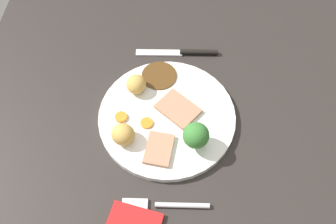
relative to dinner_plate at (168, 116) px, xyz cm
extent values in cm
cube|color=#2B2623|center=(-3.75, 0.22, -2.50)|extent=(120.00, 84.00, 3.60)
cylinder|color=white|center=(0.00, 0.00, 0.00)|extent=(27.25, 27.25, 1.40)
cylinder|color=#563819|center=(9.56, 2.38, 0.85)|extent=(7.46, 7.46, 0.30)
cube|color=tan|center=(-7.79, 1.27, 1.10)|extent=(7.24, 5.75, 0.80)
cube|color=tan|center=(1.23, -1.91, 1.10)|extent=(9.49, 9.80, 0.80)
ellipsoid|color=tan|center=(-5.86, 8.06, 2.61)|extent=(5.89, 5.98, 3.81)
ellipsoid|color=tan|center=(5.83, 6.78, 2.47)|extent=(4.78, 4.56, 3.53)
cylinder|color=orange|center=(-1.20, 9.19, 0.98)|extent=(2.40, 2.40, 0.56)
cylinder|color=orange|center=(-2.26, 4.05, 0.92)|extent=(2.46, 2.46, 0.43)
cylinder|color=#8CB766|center=(-6.24, -5.37, 1.61)|extent=(1.67, 1.67, 1.81)
sphere|color=#387A33|center=(-6.24, -5.37, 4.21)|extent=(4.86, 4.86, 4.86)
cylinder|color=silver|center=(-17.70, -3.40, -0.25)|extent=(1.17, 9.52, 0.90)
cube|color=silver|center=(-17.94, 4.85, -0.40)|extent=(2.13, 4.56, 0.60)
cylinder|color=black|center=(17.39, -6.06, -0.10)|extent=(1.51, 8.54, 1.20)
cube|color=silver|center=(17.06, 2.93, -0.50)|extent=(2.08, 10.56, 0.40)
camera|label=1|loc=(-35.82, -1.87, 59.64)|focal=37.25mm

